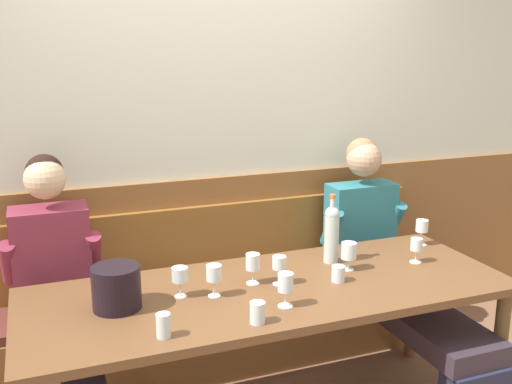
# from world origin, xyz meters

# --- Properties ---
(room_wall_back) EXTENTS (6.80, 0.08, 2.80)m
(room_wall_back) POSITION_xyz_m (0.00, 1.09, 1.40)
(room_wall_back) COLOR silver
(room_wall_back) RESTS_ON ground
(wood_wainscot_panel) EXTENTS (6.80, 0.03, 1.10)m
(wood_wainscot_panel) POSITION_xyz_m (0.00, 1.04, 0.55)
(wood_wainscot_panel) COLOR brown
(wood_wainscot_panel) RESTS_ON ground
(wall_bench) EXTENTS (2.60, 0.42, 0.94)m
(wall_bench) POSITION_xyz_m (0.00, 0.83, 0.28)
(wall_bench) COLOR brown
(wall_bench) RESTS_ON ground
(dining_table) EXTENTS (2.30, 0.85, 0.76)m
(dining_table) POSITION_xyz_m (0.00, 0.14, 0.68)
(dining_table) COLOR brown
(dining_table) RESTS_ON ground
(person_center_left_seat) EXTENTS (0.49, 1.28, 1.34)m
(person_center_left_seat) POSITION_xyz_m (-0.95, 0.48, 0.65)
(person_center_left_seat) COLOR #26333B
(person_center_left_seat) RESTS_ON ground
(person_right_seat) EXTENTS (0.52, 1.28, 1.32)m
(person_right_seat) POSITION_xyz_m (0.88, 0.46, 0.63)
(person_right_seat) COLOR #242840
(person_right_seat) RESTS_ON ground
(ice_bucket) EXTENTS (0.21, 0.21, 0.19)m
(ice_bucket) POSITION_xyz_m (-0.71, 0.17, 0.86)
(ice_bucket) COLOR black
(ice_bucket) RESTS_ON dining_table
(wine_bottle_clear_water) EXTENTS (0.08, 0.08, 0.37)m
(wine_bottle_clear_water) POSITION_xyz_m (0.42, 0.33, 0.92)
(wine_bottle_clear_water) COLOR #B6C6BD
(wine_bottle_clear_water) RESTS_ON dining_table
(wine_glass_right_end) EXTENTS (0.08, 0.08, 0.14)m
(wine_glass_right_end) POSITION_xyz_m (0.45, 0.20, 0.85)
(wine_glass_right_end) COLOR silver
(wine_glass_right_end) RESTS_ON dining_table
(wine_glass_mid_left) EXTENTS (0.07, 0.07, 0.14)m
(wine_glass_mid_left) POSITION_xyz_m (0.05, 0.16, 0.86)
(wine_glass_mid_left) COLOR silver
(wine_glass_mid_left) RESTS_ON dining_table
(wine_glass_near_bucket) EXTENTS (0.07, 0.07, 0.15)m
(wine_glass_near_bucket) POSITION_xyz_m (-0.06, 0.21, 0.87)
(wine_glass_near_bucket) COLOR silver
(wine_glass_near_bucket) RESTS_ON dining_table
(wine_glass_center_front) EXTENTS (0.07, 0.07, 0.15)m
(wine_glass_center_front) POSITION_xyz_m (-0.28, 0.14, 0.87)
(wine_glass_center_front) COLOR silver
(wine_glass_center_front) RESTS_ON dining_table
(wine_glass_mid_right) EXTENTS (0.07, 0.07, 0.15)m
(wine_glass_mid_right) POSITION_xyz_m (-0.02, -0.08, 0.87)
(wine_glass_mid_right) COLOR silver
(wine_glass_mid_right) RESTS_ON dining_table
(wine_glass_left_end) EXTENTS (0.07, 0.07, 0.15)m
(wine_glass_left_end) POSITION_xyz_m (1.03, 0.39, 0.87)
(wine_glass_left_end) COLOR silver
(wine_glass_left_end) RESTS_ON dining_table
(wine_glass_by_bottle) EXTENTS (0.06, 0.06, 0.13)m
(wine_glass_by_bottle) POSITION_xyz_m (0.83, 0.17, 0.85)
(wine_glass_by_bottle) COLOR silver
(wine_glass_by_bottle) RESTS_ON dining_table
(wine_glass_center_rear) EXTENTS (0.07, 0.07, 0.14)m
(wine_glass_center_rear) POSITION_xyz_m (-0.42, 0.19, 0.86)
(wine_glass_center_rear) COLOR silver
(wine_glass_center_rear) RESTS_ON dining_table
(water_tumbler_right) EXTENTS (0.06, 0.06, 0.09)m
(water_tumbler_right) POSITION_xyz_m (-0.19, -0.18, 0.81)
(water_tumbler_right) COLOR silver
(water_tumbler_right) RESTS_ON dining_table
(water_tumbler_center) EXTENTS (0.07, 0.07, 0.08)m
(water_tumbler_center) POSITION_xyz_m (0.33, 0.09, 0.80)
(water_tumbler_center) COLOR silver
(water_tumbler_center) RESTS_ON dining_table
(water_tumbler_left) EXTENTS (0.06, 0.06, 0.10)m
(water_tumbler_left) POSITION_xyz_m (-0.58, -0.16, 0.81)
(water_tumbler_left) COLOR silver
(water_tumbler_left) RESTS_ON dining_table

